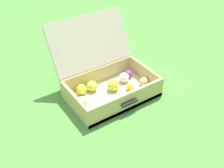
{
  "coord_description": "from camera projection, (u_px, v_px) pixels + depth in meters",
  "views": [
    {
      "loc": [
        -0.8,
        -1.28,
        1.17
      ],
      "look_at": [
        0.01,
        -0.08,
        0.1
      ],
      "focal_mm": 44.77,
      "sensor_mm": 36.0,
      "label": 1
    }
  ],
  "objects": [
    {
      "name": "open_suitcase",
      "position": [
        106.0,
        78.0,
        1.84
      ],
      "size": [
        0.57,
        0.55,
        0.45
      ],
      "color": "beige",
      "rests_on": "ground"
    },
    {
      "name": "ground_plane",
      "position": [
        104.0,
        91.0,
        1.91
      ],
      "size": [
        16.0,
        16.0,
        0.0
      ],
      "primitive_type": "plane",
      "color": "#4C8C38"
    }
  ]
}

